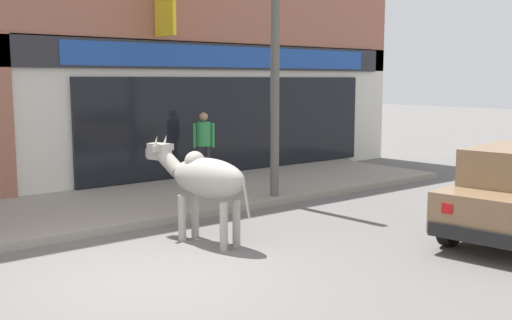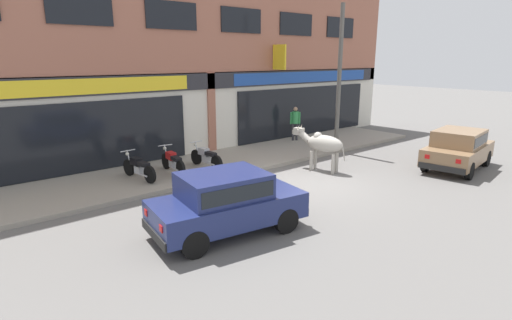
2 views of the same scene
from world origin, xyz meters
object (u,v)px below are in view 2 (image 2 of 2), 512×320
Objects in this scene: motorcycle_1 at (173,162)px; utility_pole at (339,79)px; car_1 at (458,147)px; car_0 at (226,200)px; motorcycle_2 at (206,157)px; pedestrian at (295,120)px; motorcycle_0 at (139,168)px; cow at (322,144)px.

utility_pole is (7.28, -1.15, 2.60)m from motorcycle_1.
motorcycle_1 is (-8.48, 5.79, -0.29)m from car_1.
car_0 is 2.07× the size of motorcycle_1.
pedestrian is at bearing 13.54° from motorcycle_2.
motorcycle_0 is 1.21m from motorcycle_1.
car_1 is 0.63× the size of utility_pole.
cow is at bearing 20.34° from car_0.
car_0 is 0.63× the size of utility_pole.
cow is 0.56× the size of car_0.
car_0 is at bearing 174.74° from car_1.
car_1 is at bearing -37.07° from cow.
pedestrian is (8.42, 6.15, 0.31)m from car_0.
car_0 reaches higher than motorcycle_1.
pedestrian is at bearing 8.28° from motorcycle_0.
motorcycle_1 is at bearing 171.06° from utility_pole.
car_0 is at bearing -159.66° from cow.
pedestrian reaches higher than car_0.
pedestrian is at bearing 36.14° from car_0.
motorcycle_2 is 0.30× the size of utility_pole.
car_1 is at bearing -34.34° from motorcycle_1.
cow reaches higher than motorcycle_0.
cow is 0.36× the size of utility_pole.
motorcycle_2 is at bearing -4.91° from motorcycle_0.
utility_pole reaches higher than pedestrian.
motorcycle_1 is 0.30× the size of utility_pole.
car_1 is 2.08× the size of motorcycle_0.
car_0 is 2.07× the size of motorcycle_2.
motorcycle_0 is at bearing -171.72° from pedestrian.
pedestrian reaches higher than motorcycle_1.
car_0 is at bearing -143.86° from pedestrian.
motorcycle_2 is 6.65m from utility_pole.
utility_pole is (0.11, -2.40, 2.00)m from pedestrian.
utility_pole is at bearing 104.47° from car_1.
cow is 4.84m from pedestrian.
car_1 is at bearing -75.53° from utility_pole.
car_0 is 2.35× the size of pedestrian.
motorcycle_0 is 8.49m from pedestrian.
pedestrian is (8.38, 1.22, 0.60)m from motorcycle_0.
car_0 is 9.60m from utility_pole.
cow is at bearing -38.63° from motorcycle_2.
motorcycle_2 is at bearing 62.24° from car_0.
motorcycle_0 is 8.96m from utility_pole.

